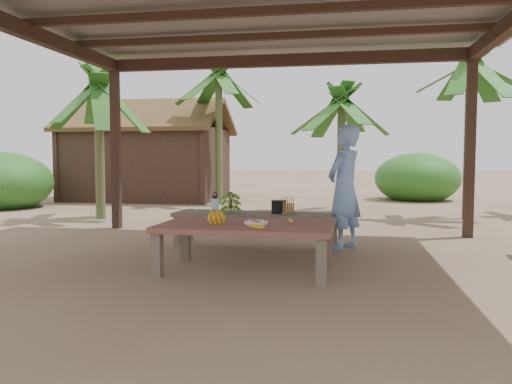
% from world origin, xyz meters
% --- Properties ---
extents(ground, '(80.00, 80.00, 0.00)m').
position_xyz_m(ground, '(0.00, 0.00, 0.00)').
color(ground, brown).
rests_on(ground, ground).
extents(pavilion, '(6.60, 5.60, 2.95)m').
position_xyz_m(pavilion, '(-0.01, -0.01, 2.78)').
color(pavilion, black).
rests_on(pavilion, ground).
extents(work_table, '(1.83, 1.06, 0.50)m').
position_xyz_m(work_table, '(-0.05, -0.44, 0.43)').
color(work_table, brown).
rests_on(work_table, ground).
extents(bench, '(2.23, 0.74, 0.45)m').
position_xyz_m(bench, '(-0.20, 1.03, 0.39)').
color(bench, brown).
rests_on(bench, ground).
extents(ripe_banana_bunch, '(0.32, 0.30, 0.15)m').
position_xyz_m(ripe_banana_bunch, '(-0.40, -0.42, 0.58)').
color(ripe_banana_bunch, gold).
rests_on(ripe_banana_bunch, work_table).
extents(plate, '(0.24, 0.24, 0.04)m').
position_xyz_m(plate, '(0.07, -0.47, 0.52)').
color(plate, white).
rests_on(plate, work_table).
extents(loose_banana_front, '(0.17, 0.09, 0.04)m').
position_xyz_m(loose_banana_front, '(0.13, -0.79, 0.52)').
color(loose_banana_front, gold).
rests_on(loose_banana_front, work_table).
extents(loose_banana_side, '(0.09, 0.16, 0.04)m').
position_xyz_m(loose_banana_side, '(0.41, -0.28, 0.52)').
color(loose_banana_side, gold).
rests_on(loose_banana_side, work_table).
extents(water_flask, '(0.08, 0.08, 0.31)m').
position_xyz_m(water_flask, '(-0.46, -0.14, 0.63)').
color(water_flask, '#449FD4').
rests_on(water_flask, work_table).
extents(green_banana_stalk, '(0.27, 0.27, 0.29)m').
position_xyz_m(green_banana_stalk, '(-0.55, 1.05, 0.60)').
color(green_banana_stalk, '#598C2D').
rests_on(green_banana_stalk, bench).
extents(cooking_pot, '(0.20, 0.20, 0.17)m').
position_xyz_m(cooking_pot, '(0.11, 1.03, 0.53)').
color(cooking_pot, black).
rests_on(cooking_pot, bench).
extents(skewer_rack, '(0.18, 0.09, 0.24)m').
position_xyz_m(skewer_rack, '(0.25, 0.95, 0.57)').
color(skewer_rack, '#A57F47').
rests_on(skewer_rack, bench).
extents(woman, '(0.64, 0.70, 1.62)m').
position_xyz_m(woman, '(0.97, 1.02, 0.81)').
color(woman, '#769FDF').
rests_on(woman, ground).
extents(hut, '(4.40, 3.43, 2.85)m').
position_xyz_m(hut, '(-4.50, 8.00, 1.10)').
color(hut, black).
rests_on(hut, ground).
extents(banana_plant_ne, '(1.80, 1.80, 3.26)m').
position_xyz_m(banana_plant_ne, '(3.34, 4.71, 2.77)').
color(banana_plant_ne, '#596638').
rests_on(banana_plant_ne, ground).
extents(banana_plant_n, '(1.80, 1.80, 2.72)m').
position_xyz_m(banana_plant_n, '(0.90, 5.81, 2.24)').
color(banana_plant_n, '#596638').
rests_on(banana_plant_n, ground).
extents(banana_plant_nw, '(1.80, 1.80, 3.55)m').
position_xyz_m(banana_plant_nw, '(-2.15, 6.79, 3.05)').
color(banana_plant_nw, '#596638').
rests_on(banana_plant_nw, ground).
extents(banana_plant_w, '(1.80, 1.80, 2.78)m').
position_xyz_m(banana_plant_w, '(-3.69, 3.46, 2.30)').
color(banana_plant_w, '#596638').
rests_on(banana_plant_w, ground).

